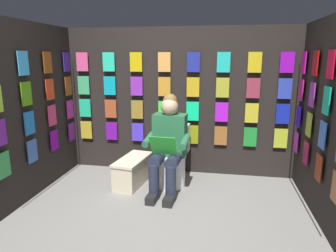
# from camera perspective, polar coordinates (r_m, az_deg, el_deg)

# --- Properties ---
(ground_plane) EXTENTS (30.00, 30.00, 0.00)m
(ground_plane) POSITION_cam_1_polar(r_m,az_deg,el_deg) (2.90, -3.32, -21.01)
(ground_plane) COLOR gray
(display_wall_back) EXTENTS (3.24, 0.14, 2.02)m
(display_wall_back) POSITION_cam_1_polar(r_m,az_deg,el_deg) (4.23, 2.14, 4.60)
(display_wall_back) COLOR black
(display_wall_back) RESTS_ON ground
(display_wall_left) EXTENTS (0.14, 1.76, 2.02)m
(display_wall_left) POSITION_cam_1_polar(r_m,az_deg,el_deg) (3.44, 27.56, 1.23)
(display_wall_left) COLOR black
(display_wall_left) RESTS_ON ground
(display_wall_right) EXTENTS (0.14, 1.76, 2.02)m
(display_wall_right) POSITION_cam_1_polar(r_m,az_deg,el_deg) (3.94, -23.95, 2.89)
(display_wall_right) COLOR black
(display_wall_right) RESTS_ON ground
(toilet) EXTENTS (0.42, 0.56, 0.77)m
(toilet) POSITION_cam_1_polar(r_m,az_deg,el_deg) (3.92, 0.71, -6.34)
(toilet) COLOR white
(toilet) RESTS_ON ground
(person_reading) EXTENTS (0.54, 0.70, 1.19)m
(person_reading) POSITION_cam_1_polar(r_m,az_deg,el_deg) (3.63, -0.06, -3.41)
(person_reading) COLOR #286B42
(person_reading) RESTS_ON ground
(comic_longbox_near) EXTENTS (0.39, 0.71, 0.35)m
(comic_longbox_near) POSITION_cam_1_polar(r_m,az_deg,el_deg) (3.99, -6.65, -8.40)
(comic_longbox_near) COLOR beige
(comic_longbox_near) RESTS_ON ground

